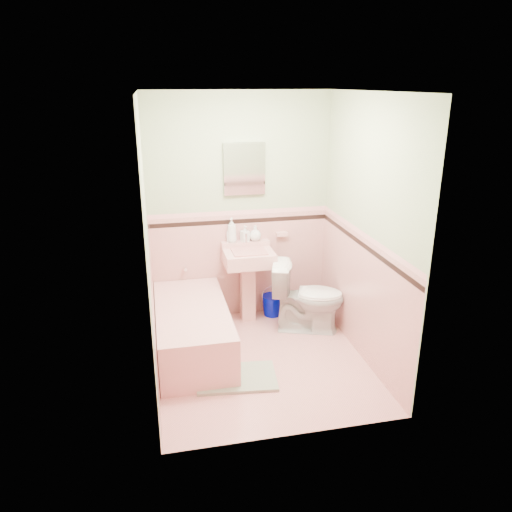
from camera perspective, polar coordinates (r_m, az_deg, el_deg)
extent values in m
plane|color=pink|center=(4.93, 0.63, -11.99)|extent=(2.20, 2.20, 0.00)
plane|color=white|center=(4.21, 0.76, 18.47)|extent=(2.20, 2.20, 0.00)
plane|color=beige|center=(5.45, -1.90, 5.39)|extent=(2.50, 0.00, 2.50)
plane|color=beige|center=(3.41, 4.80, -3.40)|extent=(2.50, 0.00, 2.50)
plane|color=beige|center=(4.31, -12.39, 1.12)|extent=(0.00, 2.50, 2.50)
plane|color=beige|center=(4.73, 12.60, 2.73)|extent=(0.00, 2.50, 2.50)
plane|color=pink|center=(5.63, -1.80, -1.07)|extent=(2.00, 0.00, 2.00)
plane|color=pink|center=(3.72, 4.46, -12.60)|extent=(2.00, 0.00, 2.00)
plane|color=pink|center=(4.55, -11.65, -6.66)|extent=(0.00, 2.20, 2.20)
plane|color=pink|center=(4.94, 11.93, -4.52)|extent=(0.00, 2.20, 2.20)
plane|color=black|center=(5.47, -1.85, 4.02)|extent=(2.00, 0.00, 2.00)
plane|color=black|center=(3.48, 4.66, -5.26)|extent=(2.00, 0.00, 2.00)
plane|color=black|center=(4.35, -12.03, -0.49)|extent=(0.00, 2.20, 2.20)
plane|color=black|center=(4.76, 12.29, 1.22)|extent=(0.00, 2.20, 2.20)
plane|color=pink|center=(5.44, -1.86, 5.04)|extent=(2.00, 0.00, 2.00)
plane|color=pink|center=(3.44, 4.70, -3.75)|extent=(2.00, 0.00, 2.00)
plane|color=pink|center=(4.32, -12.12, 0.76)|extent=(0.00, 2.20, 2.20)
plane|color=pink|center=(4.73, 12.38, 2.37)|extent=(0.00, 2.20, 2.20)
cube|color=#DC9A98|center=(5.02, -7.32, -8.58)|extent=(0.70, 1.50, 0.45)
cylinder|color=silver|center=(5.51, -8.18, -1.39)|extent=(0.04, 0.12, 0.04)
cylinder|color=silver|center=(5.44, -1.15, 2.10)|extent=(0.02, 0.02, 0.10)
cube|color=white|center=(5.34, -1.35, 10.03)|extent=(0.45, 0.04, 0.56)
cube|color=#DC9A98|center=(5.59, 2.96, 2.55)|extent=(0.12, 0.07, 0.04)
imported|color=#B2B2B2|center=(5.43, -2.83, 2.99)|extent=(0.14, 0.14, 0.27)
imported|color=#B2B2B2|center=(5.47, -1.29, 2.60)|extent=(0.10, 0.11, 0.18)
imported|color=#B2B2B2|center=(5.49, -0.10, 2.65)|extent=(0.16, 0.16, 0.17)
cylinder|color=white|center=(5.45, -3.21, 2.19)|extent=(0.04, 0.04, 0.12)
imported|color=white|center=(5.37, 6.01, -4.69)|extent=(0.86, 0.65, 0.77)
cube|color=gray|center=(4.66, -2.25, -13.83)|extent=(0.77, 0.56, 0.03)
cube|color=#BF1E59|center=(4.64, -3.87, -13.34)|extent=(0.19, 0.14, 0.07)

